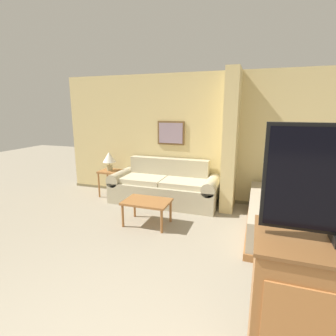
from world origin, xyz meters
TOP-DOWN VIEW (x-y plane):
  - wall_back at (-0.00, 4.43)m, footprint 6.83×0.16m
  - wall_partition_pillar at (0.35, 4.05)m, footprint 0.24×0.64m
  - couch at (-0.92, 3.95)m, footprint 2.20×0.84m
  - coffee_table at (-0.83, 2.85)m, footprint 0.76×0.52m
  - side_table at (-2.19, 3.96)m, footprint 0.42×0.42m
  - table_lamp at (-2.19, 3.96)m, footprint 0.28×0.28m
  - bed at (1.64, 3.30)m, footprint 1.78×2.08m
  - backpack at (1.84, 2.87)m, footprint 0.26×0.25m

SIDE VIEW (x-z plane):
  - bed at x=1.64m, z-range 0.00..0.52m
  - couch at x=-0.92m, z-range -0.12..0.76m
  - coffee_table at x=-0.83m, z-range 0.16..0.58m
  - side_table at x=-2.19m, z-range 0.18..0.75m
  - backpack at x=1.84m, z-range 0.52..0.94m
  - table_lamp at x=-2.19m, z-range 0.65..1.06m
  - wall_back at x=0.00m, z-range -0.01..2.59m
  - wall_partition_pillar at x=0.35m, z-range 0.00..2.60m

